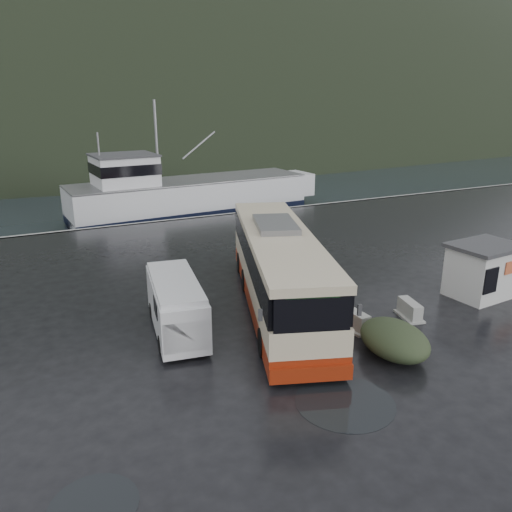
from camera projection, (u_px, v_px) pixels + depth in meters
name	position (u px, v px, depth m)	size (l,w,h in m)	color
ground	(245.00, 334.00, 19.89)	(160.00, 160.00, 0.00)	black
harbor_water	(47.00, 138.00, 114.36)	(300.00, 180.00, 0.02)	black
quay_edge	(134.00, 224.00, 37.06)	(160.00, 0.60, 1.50)	#999993
headland	(49.00, 116.00, 238.72)	(780.00, 540.00, 570.00)	black
coach_bus	(278.00, 307.00, 22.45)	(3.25, 13.15, 3.72)	beige
white_van	(177.00, 331.00, 20.14)	(1.87, 5.40, 2.25)	silver
waste_bin_left	(311.00, 315.00, 21.66)	(1.04, 1.04, 1.46)	#157839
waste_bin_right	(292.00, 336.00, 19.76)	(1.04, 1.04, 1.46)	#157839
dome_tent	(393.00, 354.00, 18.34)	(2.19, 3.07, 1.21)	#2D3822
ticket_kiosk	(479.00, 295.00, 23.79)	(3.24, 2.46, 2.54)	silver
jersey_barrier_a	(354.00, 328.00, 20.38)	(0.77, 1.53, 0.77)	#999993
jersey_barrier_b	(409.00, 317.00, 21.39)	(0.74, 1.48, 0.74)	#999993
fishing_trawler	(191.00, 200.00, 45.52)	(25.41, 5.57, 10.16)	silver
puddles	(281.00, 428.00, 14.25)	(10.27, 3.49, 0.01)	black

